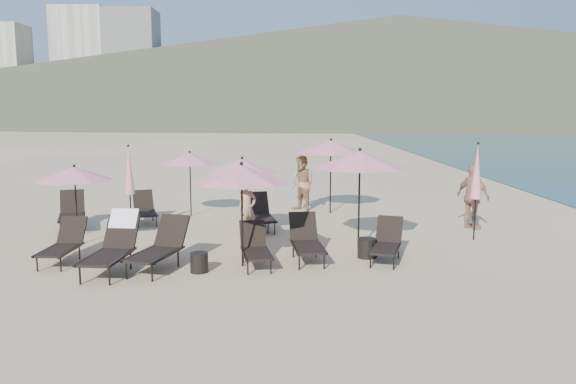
{
  "coord_description": "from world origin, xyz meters",
  "views": [
    {
      "loc": [
        0.17,
        -11.8,
        3.29
      ],
      "look_at": [
        0.13,
        3.5,
        1.1
      ],
      "focal_mm": 35.0,
      "sensor_mm": 36.0,
      "label": 1
    }
  ],
  "objects_px": {
    "lounger_4": "(306,240)",
    "umbrella_closed_0": "(477,172)",
    "beachgoer_a": "(247,209)",
    "lounger_6": "(72,212)",
    "lounger_0": "(63,243)",
    "lounger_1": "(113,244)",
    "umbrella_open_4": "(331,147)",
    "umbrella_closed_1": "(129,171)",
    "beachgoer_b": "(302,183)",
    "lounger_9": "(260,213)",
    "lounger_3": "(255,247)",
    "lounger_5": "(387,242)",
    "lounger_2": "(160,247)",
    "side_table_0": "(199,262)",
    "lounger_7": "(145,209)",
    "lounger_8": "(258,212)",
    "side_table_1": "(367,248)",
    "beachgoer_c": "(473,196)",
    "umbrella_open_0": "(75,174)",
    "umbrella_open_2": "(360,160)",
    "umbrella_open_1": "(242,166)",
    "umbrella_open_3": "(190,158)",
    "umbrella_open_5": "(242,174)"
  },
  "relations": [
    {
      "from": "lounger_3",
      "to": "lounger_0",
      "type": "bearing_deg",
      "value": 166.73
    },
    {
      "from": "umbrella_open_2",
      "to": "umbrella_closed_0",
      "type": "relative_size",
      "value": 0.97
    },
    {
      "from": "side_table_1",
      "to": "beachgoer_c",
      "type": "xyz_separation_m",
      "value": [
        3.41,
        3.18,
        0.71
      ]
    },
    {
      "from": "side_table_0",
      "to": "beachgoer_c",
      "type": "bearing_deg",
      "value": 31.72
    },
    {
      "from": "side_table_1",
      "to": "beachgoer_c",
      "type": "distance_m",
      "value": 4.71
    },
    {
      "from": "lounger_9",
      "to": "side_table_1",
      "type": "xyz_separation_m",
      "value": [
        2.58,
        -3.11,
        -0.23
      ]
    },
    {
      "from": "umbrella_open_4",
      "to": "umbrella_closed_1",
      "type": "height_order",
      "value": "umbrella_open_4"
    },
    {
      "from": "lounger_8",
      "to": "umbrella_open_0",
      "type": "height_order",
      "value": "umbrella_open_0"
    },
    {
      "from": "lounger_4",
      "to": "beachgoer_c",
      "type": "height_order",
      "value": "beachgoer_c"
    },
    {
      "from": "umbrella_closed_1",
      "to": "beachgoer_b",
      "type": "distance_m",
      "value": 5.82
    },
    {
      "from": "lounger_2",
      "to": "lounger_5",
      "type": "height_order",
      "value": "lounger_2"
    },
    {
      "from": "lounger_3",
      "to": "umbrella_closed_1",
      "type": "xyz_separation_m",
      "value": [
        -3.69,
        3.62,
        1.26
      ]
    },
    {
      "from": "lounger_1",
      "to": "lounger_4",
      "type": "xyz_separation_m",
      "value": [
        4.04,
        0.88,
        -0.12
      ]
    },
    {
      "from": "lounger_2",
      "to": "beachgoer_a",
      "type": "bearing_deg",
      "value": 76.56
    },
    {
      "from": "lounger_2",
      "to": "lounger_5",
      "type": "relative_size",
      "value": 1.15
    },
    {
      "from": "lounger_0",
      "to": "lounger_1",
      "type": "height_order",
      "value": "lounger_1"
    },
    {
      "from": "umbrella_closed_0",
      "to": "umbrella_open_0",
      "type": "bearing_deg",
      "value": -176.67
    },
    {
      "from": "lounger_5",
      "to": "lounger_9",
      "type": "bearing_deg",
      "value": 148.42
    },
    {
      "from": "lounger_1",
      "to": "beachgoer_a",
      "type": "xyz_separation_m",
      "value": [
        2.55,
        3.07,
        0.21
      ]
    },
    {
      "from": "lounger_4",
      "to": "beachgoer_c",
      "type": "relative_size",
      "value": 0.94
    },
    {
      "from": "umbrella_open_0",
      "to": "umbrella_open_2",
      "type": "distance_m",
      "value": 6.96
    },
    {
      "from": "lounger_1",
      "to": "beachgoer_b",
      "type": "distance_m",
      "value": 8.24
    },
    {
      "from": "umbrella_closed_0",
      "to": "beachgoer_b",
      "type": "xyz_separation_m",
      "value": [
        -4.35,
        4.29,
        -0.84
      ]
    },
    {
      "from": "lounger_4",
      "to": "beachgoer_b",
      "type": "relative_size",
      "value": 0.94
    },
    {
      "from": "lounger_1",
      "to": "lounger_3",
      "type": "xyz_separation_m",
      "value": [
        2.92,
        0.43,
        -0.16
      ]
    },
    {
      "from": "umbrella_open_3",
      "to": "lounger_2",
      "type": "bearing_deg",
      "value": -86.19
    },
    {
      "from": "umbrella_open_0",
      "to": "umbrella_closed_0",
      "type": "xyz_separation_m",
      "value": [
        10.04,
        0.58,
        -0.02
      ]
    },
    {
      "from": "lounger_0",
      "to": "lounger_9",
      "type": "height_order",
      "value": "lounger_9"
    },
    {
      "from": "umbrella_closed_1",
      "to": "beachgoer_a",
      "type": "height_order",
      "value": "umbrella_closed_1"
    },
    {
      "from": "lounger_6",
      "to": "umbrella_open_4",
      "type": "distance_m",
      "value": 8.09
    },
    {
      "from": "lounger_9",
      "to": "umbrella_closed_0",
      "type": "xyz_separation_m",
      "value": [
        5.6,
        -1.32,
        1.31
      ]
    },
    {
      "from": "umbrella_closed_0",
      "to": "beachgoer_a",
      "type": "distance_m",
      "value": 5.97
    },
    {
      "from": "lounger_8",
      "to": "umbrella_closed_0",
      "type": "bearing_deg",
      "value": -21.08
    },
    {
      "from": "lounger_3",
      "to": "umbrella_open_1",
      "type": "relative_size",
      "value": 0.74
    },
    {
      "from": "lounger_4",
      "to": "umbrella_closed_0",
      "type": "relative_size",
      "value": 0.69
    },
    {
      "from": "umbrella_open_5",
      "to": "lounger_3",
      "type": "bearing_deg",
      "value": 15.05
    },
    {
      "from": "lounger_3",
      "to": "umbrella_closed_0",
      "type": "xyz_separation_m",
      "value": [
        5.52,
        2.43,
        1.36
      ]
    },
    {
      "from": "beachgoer_b",
      "to": "umbrella_closed_0",
      "type": "bearing_deg",
      "value": 2.41
    },
    {
      "from": "lounger_5",
      "to": "lounger_6",
      "type": "height_order",
      "value": "lounger_6"
    },
    {
      "from": "lounger_8",
      "to": "umbrella_closed_0",
      "type": "height_order",
      "value": "umbrella_closed_0"
    },
    {
      "from": "lounger_4",
      "to": "lounger_6",
      "type": "relative_size",
      "value": 0.92
    },
    {
      "from": "side_table_1",
      "to": "beachgoer_b",
      "type": "bearing_deg",
      "value": 102.37
    },
    {
      "from": "lounger_1",
      "to": "umbrella_open_4",
      "type": "bearing_deg",
      "value": 57.84
    },
    {
      "from": "lounger_5",
      "to": "umbrella_closed_0",
      "type": "xyz_separation_m",
      "value": [
        2.61,
        2.02,
        1.35
      ]
    },
    {
      "from": "lounger_7",
      "to": "lounger_8",
      "type": "xyz_separation_m",
      "value": [
        3.41,
        -0.79,
        0.03
      ]
    },
    {
      "from": "lounger_2",
      "to": "umbrella_open_3",
      "type": "xyz_separation_m",
      "value": [
        -0.41,
        6.12,
        1.35
      ]
    },
    {
      "from": "umbrella_open_2",
      "to": "beachgoer_c",
      "type": "height_order",
      "value": "umbrella_open_2"
    },
    {
      "from": "lounger_6",
      "to": "beachgoer_a",
      "type": "height_order",
      "value": "beachgoer_a"
    },
    {
      "from": "lounger_7",
      "to": "beachgoer_a",
      "type": "relative_size",
      "value": 1.09
    },
    {
      "from": "lounger_2",
      "to": "side_table_0",
      "type": "relative_size",
      "value": 4.65
    }
  ]
}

